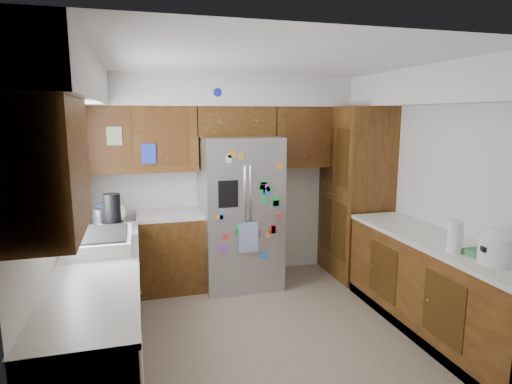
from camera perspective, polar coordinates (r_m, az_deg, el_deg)
floor at (r=4.35m, az=1.83°, el=-17.85°), size 3.60×3.60×0.00m
room_shell at (r=4.17m, az=-0.94°, el=7.11°), size 3.64×3.24×2.52m
left_counter_run at (r=4.03m, az=-17.62°, el=-13.97°), size 1.36×3.20×0.92m
right_counter_run at (r=4.46m, az=23.00°, el=-12.03°), size 0.63×2.25×0.92m
pantry at (r=5.58m, az=13.11°, el=-0.07°), size 0.60×0.90×2.15m
fridge at (r=5.13m, az=-2.15°, el=-2.71°), size 0.90×0.79×1.80m
bridge_cabinet at (r=5.22m, az=-2.82°, el=9.41°), size 0.96×0.34×0.35m
fridge_top_items at (r=5.19m, az=-3.19°, el=12.81°), size 0.81×0.38×0.30m
sink_assembly at (r=3.92m, az=-20.05°, el=-6.13°), size 0.52×0.70×0.37m
left_counter_clutter at (r=4.62m, az=-18.74°, el=-2.81°), size 0.34×0.79×0.38m
rice_cooker at (r=3.80m, az=29.83°, el=-6.15°), size 0.33×0.32×0.28m
paper_towel at (r=3.93m, az=25.01°, el=-5.42°), size 0.12×0.12×0.27m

